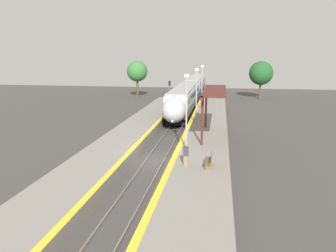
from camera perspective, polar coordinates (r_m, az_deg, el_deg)
name	(u,v)px	position (r m, az deg, el deg)	size (l,w,h in m)	color
ground_plane	(155,161)	(26.50, -2.22, -6.09)	(120.00, 120.00, 0.00)	#423F3D
rail_left	(147,160)	(26.62, -3.75, -5.85)	(0.08, 90.00, 0.15)	slate
rail_right	(164,160)	(26.35, -0.68, -6.01)	(0.08, 90.00, 0.15)	slate
train	(191,91)	(55.91, 3.96, 6.06)	(2.78, 43.32, 3.98)	black
platform_right	(202,157)	(25.90, 5.86, -5.41)	(4.19, 64.00, 1.01)	gray
platform_left	(112,153)	(27.26, -9.76, -4.62)	(4.06, 64.00, 1.01)	gray
platform_bench	(209,160)	(22.14, 7.23, -5.91)	(0.44, 1.62, 0.89)	brown
person_waiting	(186,155)	(21.92, 3.11, -5.07)	(0.36, 0.22, 1.59)	#7F6647
railway_signal	(170,93)	(48.28, 0.27, 5.72)	(0.28, 0.28, 4.61)	#59595E
lamppost_near	(186,108)	(25.26, 3.24, 3.19)	(0.36, 0.20, 5.93)	#9E9EA3
lamppost_mid	(196,93)	(35.43, 4.97, 5.80)	(0.36, 0.20, 5.93)	#9E9EA3
lamppost_far	(202,84)	(45.65, 5.93, 7.24)	(0.36, 0.20, 5.93)	#9E9EA3
station_canopy	(211,93)	(30.06, 7.50, 5.72)	(2.02, 9.83, 4.28)	#511E19
background_tree_left	(137,71)	(64.80, -5.39, 9.44)	(4.00, 4.00, 7.19)	brown
background_tree_right	(261,73)	(65.25, 15.90, 8.83)	(4.50, 4.50, 7.18)	brown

